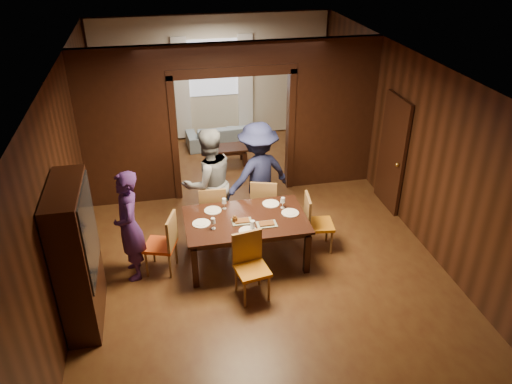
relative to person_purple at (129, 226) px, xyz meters
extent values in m
plane|color=#4D2715|center=(1.91, 0.69, -0.86)|extent=(9.00, 9.00, 0.00)
cube|color=silver|center=(1.91, 0.69, 2.04)|extent=(5.50, 9.00, 0.02)
cube|color=black|center=(1.91, 5.19, 0.59)|extent=(5.50, 0.02, 2.90)
cube|color=black|center=(-0.84, 0.69, 0.59)|extent=(0.02, 9.00, 2.90)
cube|color=black|center=(4.66, 0.69, 0.59)|extent=(0.02, 9.00, 2.90)
cube|color=black|center=(-0.01, 2.29, 0.34)|extent=(1.65, 0.15, 2.40)
cube|color=black|center=(3.84, 2.29, 0.34)|extent=(1.65, 0.15, 2.40)
cube|color=black|center=(1.91, 2.29, 1.79)|extent=(5.50, 0.15, 0.50)
cube|color=beige|center=(1.91, 5.16, 0.59)|extent=(5.40, 0.04, 2.85)
imported|color=#3E1F5B|center=(0.00, 0.00, 0.00)|extent=(0.48, 0.67, 1.72)
imported|color=slate|center=(1.27, 0.94, 0.08)|extent=(1.10, 0.97, 1.89)
imported|color=#1B1F44|center=(2.13, 1.08, 0.07)|extent=(1.37, 1.08, 1.86)
imported|color=#849AAD|center=(2.06, 4.54, -0.60)|extent=(1.82, 0.80, 0.52)
imported|color=black|center=(1.83, 0.13, -0.06)|extent=(0.31, 0.31, 0.08)
cube|color=black|center=(1.72, 0.01, -0.48)|extent=(1.85, 1.15, 0.76)
cube|color=black|center=(2.00, 3.52, -0.66)|extent=(0.80, 0.50, 0.40)
cube|color=black|center=(-0.62, -0.81, 0.14)|extent=(0.40, 1.20, 2.00)
cube|color=black|center=(4.61, 1.19, 0.19)|extent=(0.06, 0.90, 2.10)
cube|color=silver|center=(1.91, 5.13, 0.84)|extent=(1.20, 0.03, 1.30)
cube|color=white|center=(1.16, 5.09, 0.39)|extent=(0.35, 0.06, 2.40)
cube|color=white|center=(2.66, 5.09, 0.39)|extent=(0.35, 0.06, 2.40)
cylinder|color=white|center=(1.04, 0.01, -0.09)|extent=(0.27, 0.27, 0.01)
cylinder|color=silver|center=(1.26, 0.34, -0.09)|extent=(0.27, 0.27, 0.01)
cylinder|color=white|center=(2.19, 0.37, -0.09)|extent=(0.27, 0.27, 0.01)
cylinder|color=silver|center=(2.42, 0.03, -0.09)|extent=(0.27, 0.27, 0.01)
cylinder|color=silver|center=(1.69, -0.33, -0.09)|extent=(0.27, 0.27, 0.01)
cube|color=gray|center=(1.64, -0.07, -0.08)|extent=(0.30, 0.20, 0.04)
cube|color=gray|center=(1.99, -0.22, -0.08)|extent=(0.30, 0.20, 0.04)
cylinder|color=white|center=(1.76, -0.29, -0.03)|extent=(0.07, 0.07, 0.14)
camera|label=1|loc=(0.58, -6.29, 3.93)|focal=35.00mm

